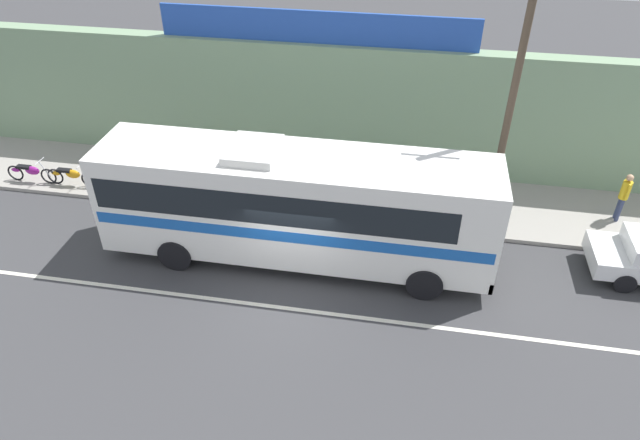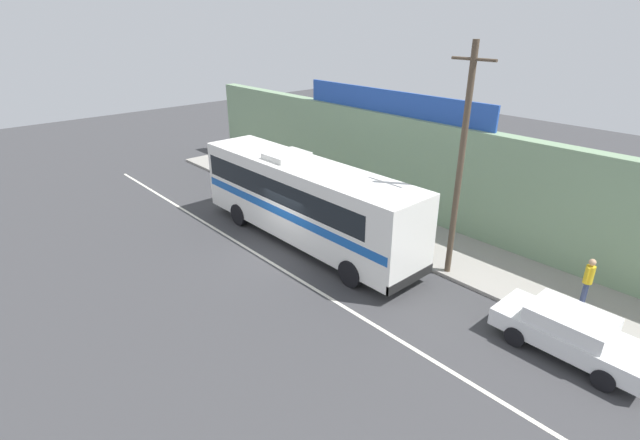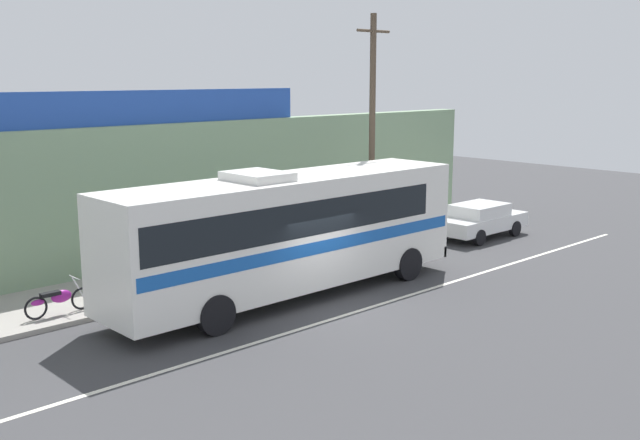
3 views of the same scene
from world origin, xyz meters
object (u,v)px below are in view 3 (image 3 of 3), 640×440
pedestrian_far_left (292,231)px  motorcycle_black (58,299)px  intercity_bus (288,228)px  motorcycle_purple (118,286)px  parked_car (480,219)px  pedestrian_far_right (417,202)px  utility_pole (372,130)px

pedestrian_far_left → motorcycle_black: bearing=-178.0°
intercity_bus → motorcycle_black: 6.50m
motorcycle_purple → pedestrian_far_left: bearing=2.2°
parked_car → pedestrian_far_right: pedestrian_far_right is taller
utility_pole → motorcycle_black: utility_pole is taller
intercity_bus → motorcycle_black: intercity_bus is taller
intercity_bus → motorcycle_purple: 5.03m
utility_pole → intercity_bus: bearing=-159.4°
parked_car → pedestrian_far_left: pedestrian_far_left is taller
intercity_bus → pedestrian_far_left: size_ratio=6.69×
intercity_bus → parked_car: bearing=4.8°
utility_pole → motorcycle_black: (-11.67, 0.41, -3.88)m
motorcycle_purple → pedestrian_far_right: bearing=4.0°
utility_pole → pedestrian_far_right: utility_pole is taller
motorcycle_purple → pedestrian_far_left: pedestrian_far_left is taller
pedestrian_far_right → pedestrian_far_left: pedestrian_far_right is taller
parked_car → motorcycle_black: (-16.66, 1.71, -0.17)m
utility_pole → pedestrian_far_left: (-3.18, 0.71, -3.29)m
parked_car → motorcycle_black: 16.75m
intercity_bus → utility_pole: size_ratio=1.39×
intercity_bus → motorcycle_purple: intercity_bus is taller
motorcycle_black → motorcycle_purple: size_ratio=1.02×
parked_car → motorcycle_purple: bearing=173.3°
motorcycle_black → motorcycle_purple: bearing=1.4°
pedestrian_far_right → motorcycle_black: bearing=-176.3°
motorcycle_black → utility_pole: bearing=-2.0°
utility_pole → pedestrian_far_right: 5.66m
utility_pole → pedestrian_far_left: 4.64m
pedestrian_far_right → pedestrian_far_left: size_ratio=1.00×
intercity_bus → pedestrian_far_left: (2.73, 2.93, -0.91)m
utility_pole → motorcycle_purple: 10.64m
motorcycle_purple → motorcycle_black: bearing=-178.6°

